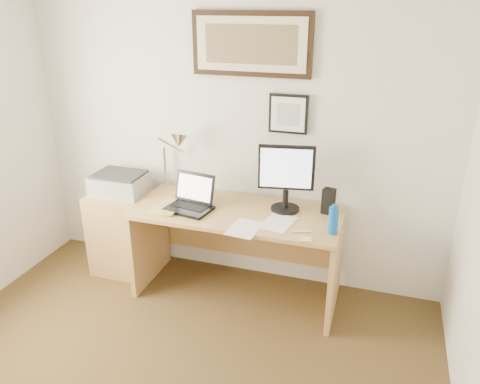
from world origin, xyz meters
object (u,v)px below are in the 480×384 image
at_px(side_cabinet, 123,233).
at_px(book, 158,204).
at_px(water_bottle, 333,221).
at_px(printer, 120,183).
at_px(desk, 240,233).
at_px(lcd_monitor, 286,175).
at_px(laptop, 191,201).

distance_m(side_cabinet, book, 0.61).
distance_m(side_cabinet, water_bottle, 1.89).
distance_m(book, printer, 0.48).
distance_m(desk, lcd_monitor, 0.63).
relative_size(desk, lcd_monitor, 3.08).
xyz_separation_m(water_bottle, lcd_monitor, (-0.40, 0.27, 0.19)).
bearing_deg(side_cabinet, book, -18.43).
height_order(desk, lcd_monitor, lcd_monitor).
bearing_deg(water_bottle, laptop, 175.07).
height_order(side_cabinet, book, book).
distance_m(laptop, printer, 0.72).
xyz_separation_m(water_bottle, printer, (-1.82, 0.24, -0.03)).
bearing_deg(book, laptop, 8.22).
height_order(book, lcd_monitor, lcd_monitor).
bearing_deg(lcd_monitor, book, -167.59).
bearing_deg(book, desk, 16.26).
relative_size(side_cabinet, printer, 1.66).
height_order(laptop, printer, laptop).
height_order(water_bottle, desk, water_bottle).
relative_size(water_bottle, printer, 0.45).
xyz_separation_m(side_cabinet, printer, (0.00, 0.04, 0.45)).
xyz_separation_m(side_cabinet, desk, (1.07, 0.04, 0.15)).
height_order(side_cabinet, printer, printer).
bearing_deg(side_cabinet, water_bottle, -6.40).
distance_m(book, laptop, 0.28).
height_order(side_cabinet, laptop, laptop).
relative_size(laptop, lcd_monitor, 0.72).
bearing_deg(printer, lcd_monitor, 1.28).
distance_m(book, desk, 0.70).
xyz_separation_m(desk, printer, (-1.07, 0.00, 0.30)).
xyz_separation_m(water_bottle, desk, (-0.75, 0.24, -0.33)).
bearing_deg(lcd_monitor, water_bottle, -34.21).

